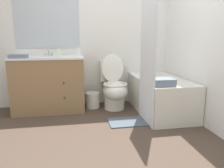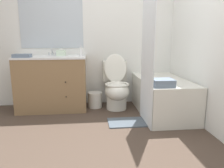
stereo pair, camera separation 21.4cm
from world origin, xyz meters
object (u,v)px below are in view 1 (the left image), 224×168
at_px(tissue_box, 58,53).
at_px(bath_mat, 128,122).
at_px(soap_dispenser, 79,51).
at_px(toilet, 114,88).
at_px(bathtub, 160,95).
at_px(sink_faucet, 49,54).
at_px(wastebasket, 93,100).
at_px(hand_towel_folded, 18,56).
at_px(vanity_cabinet, 49,84).
at_px(bath_towel_folded, 163,82).

bearing_deg(tissue_box, bath_mat, -40.93).
bearing_deg(bath_mat, soap_dispenser, 130.51).
height_order(toilet, bathtub, toilet).
relative_size(sink_faucet, wastebasket, 0.54).
bearing_deg(bathtub, hand_towel_folded, 174.38).
distance_m(bathtub, hand_towel_folded, 2.26).
height_order(sink_faucet, bath_mat, sink_faucet).
xyz_separation_m(toilet, bathtub, (0.70, -0.32, -0.08)).
bearing_deg(wastebasket, sink_faucet, 167.16).
height_order(wastebasket, hand_towel_folded, hand_towel_folded).
distance_m(vanity_cabinet, hand_towel_folded, 0.64).
xyz_separation_m(wastebasket, soap_dispenser, (-0.21, -0.02, 0.84)).
relative_size(toilet, tissue_box, 6.21).
height_order(vanity_cabinet, bath_towel_folded, vanity_cabinet).
relative_size(bathtub, bath_towel_folded, 4.84).
bearing_deg(soap_dispenser, vanity_cabinet, -179.80).
bearing_deg(vanity_cabinet, bath_mat, -33.53).
distance_m(toilet, bath_towel_folded, 1.00).
bearing_deg(soap_dispenser, bath_mat, -49.49).
bearing_deg(soap_dispenser, wastebasket, 5.58).
relative_size(bathtub, wastebasket, 5.18).
bearing_deg(bath_towel_folded, toilet, 122.11).
bearing_deg(hand_towel_folded, wastebasket, 10.33).
distance_m(toilet, bathtub, 0.77).
xyz_separation_m(wastebasket, bath_mat, (0.43, -0.78, -0.12)).
bearing_deg(tissue_box, toilet, -10.72).
height_order(vanity_cabinet, tissue_box, tissue_box).
bearing_deg(bath_towel_folded, bath_mat, 162.20).
bearing_deg(vanity_cabinet, toilet, -4.05).
bearing_deg(soap_dispenser, bath_towel_folded, -39.55).
xyz_separation_m(sink_faucet, bathtub, (1.76, -0.57, -0.65)).
bearing_deg(tissue_box, sink_faucet, 151.01).
bearing_deg(hand_towel_folded, bath_towel_folded, -19.98).
bearing_deg(vanity_cabinet, tissue_box, 31.48).
bearing_deg(toilet, tissue_box, 169.28).
relative_size(toilet, bathtub, 0.67).
bearing_deg(bath_mat, bath_towel_folded, -17.80).
relative_size(wastebasket, hand_towel_folded, 1.02).
relative_size(hand_towel_folded, bath_mat, 0.47).
bearing_deg(toilet, bath_mat, -83.80).
bearing_deg(bathtub, bath_mat, -149.63).
relative_size(bathtub, soap_dispenser, 8.09).
bearing_deg(vanity_cabinet, wastebasket, 1.84).
xyz_separation_m(vanity_cabinet, toilet, (1.07, -0.08, -0.10)).
bearing_deg(bathtub, sink_faucet, 161.95).
bearing_deg(bath_towel_folded, sink_faucet, 145.65).
xyz_separation_m(toilet, bath_mat, (0.07, -0.68, -0.35)).
height_order(bathtub, bath_towel_folded, bath_towel_folded).
relative_size(hand_towel_folded, bath_towel_folded, 0.92).
distance_m(hand_towel_folded, bath_mat, 1.88).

